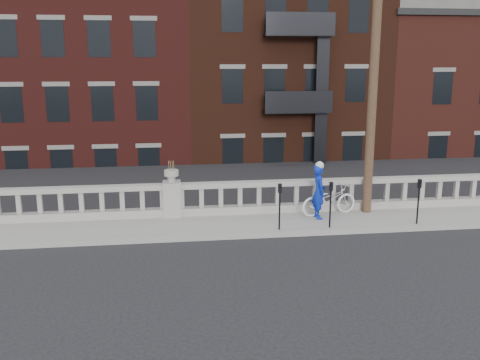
# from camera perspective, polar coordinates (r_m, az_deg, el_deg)

# --- Properties ---
(ground) EXTENTS (120.00, 120.00, 0.00)m
(ground) POSITION_cam_1_polar(r_m,az_deg,el_deg) (13.23, -6.98, -9.31)
(ground) COLOR black
(ground) RESTS_ON ground
(sidewalk) EXTENTS (32.00, 2.20, 0.15)m
(sidewalk) POSITION_cam_1_polar(r_m,az_deg,el_deg) (16.03, -7.15, -5.04)
(sidewalk) COLOR gray
(sidewalk) RESTS_ON ground
(balustrade) EXTENTS (28.00, 0.34, 1.03)m
(balustrade) POSITION_cam_1_polar(r_m,az_deg,el_deg) (16.78, -7.25, -2.21)
(balustrade) COLOR gray
(balustrade) RESTS_ON sidewalk
(planter_pedestal) EXTENTS (0.55, 0.55, 1.76)m
(planter_pedestal) POSITION_cam_1_polar(r_m,az_deg,el_deg) (16.74, -7.27, -1.58)
(planter_pedestal) COLOR gray
(planter_pedestal) RESTS_ON sidewalk
(lower_level) EXTENTS (80.00, 44.00, 20.80)m
(lower_level) POSITION_cam_1_polar(r_m,az_deg,el_deg) (35.39, -6.76, 8.96)
(lower_level) COLOR #605E59
(lower_level) RESTS_ON ground
(utility_pole) EXTENTS (1.60, 0.28, 10.00)m
(utility_pole) POSITION_cam_1_polar(r_m,az_deg,el_deg) (17.06, 14.21, 13.36)
(utility_pole) COLOR #422D1E
(utility_pole) RESTS_ON sidewalk
(parking_meter_a) EXTENTS (0.10, 0.09, 1.36)m
(parking_meter_a) POSITION_cam_1_polar(r_m,az_deg,el_deg) (15.27, 4.25, -2.28)
(parking_meter_a) COLOR black
(parking_meter_a) RESTS_ON sidewalk
(parking_meter_b) EXTENTS (0.10, 0.09, 1.36)m
(parking_meter_b) POSITION_cam_1_polar(r_m,az_deg,el_deg) (15.64, 9.64, -2.06)
(parking_meter_b) COLOR black
(parking_meter_b) RESTS_ON sidewalk
(parking_meter_c) EXTENTS (0.10, 0.09, 1.36)m
(parking_meter_c) POSITION_cam_1_polar(r_m,az_deg,el_deg) (16.63, 18.52, -1.66)
(parking_meter_c) COLOR black
(parking_meter_c) RESTS_ON sidewalk
(bicycle) EXTENTS (1.97, 1.07, 0.98)m
(bicycle) POSITION_cam_1_polar(r_m,az_deg,el_deg) (17.02, 9.47, -2.07)
(bicycle) COLOR white
(bicycle) RESTS_ON sidewalk
(cyclist) EXTENTS (0.41, 0.62, 1.67)m
(cyclist) POSITION_cam_1_polar(r_m,az_deg,el_deg) (16.54, 8.40, -1.24)
(cyclist) COLOR #0B25B2
(cyclist) RESTS_ON sidewalk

